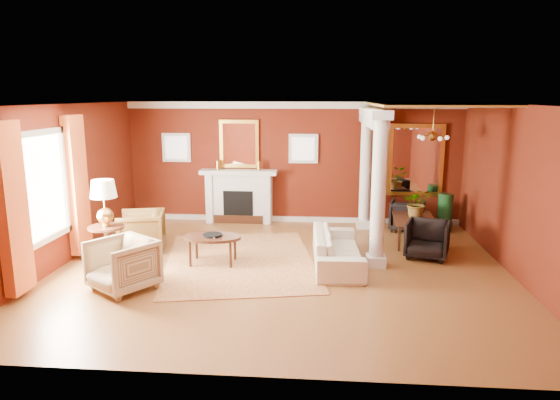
# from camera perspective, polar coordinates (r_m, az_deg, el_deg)

# --- Properties ---
(ground) EXTENTS (8.00, 8.00, 0.00)m
(ground) POSITION_cam_1_polar(r_m,az_deg,el_deg) (9.01, 0.16, -7.90)
(ground) COLOR brown
(ground) RESTS_ON ground
(room_shell) EXTENTS (8.04, 7.04, 2.92)m
(room_shell) POSITION_cam_1_polar(r_m,az_deg,el_deg) (8.54, 0.16, 4.94)
(room_shell) COLOR #53180B
(room_shell) RESTS_ON ground
(fireplace) EXTENTS (1.85, 0.42, 1.29)m
(fireplace) POSITION_cam_1_polar(r_m,az_deg,el_deg) (12.18, -4.70, 0.45)
(fireplace) COLOR silver
(fireplace) RESTS_ON ground
(overmantel_mirror) EXTENTS (0.95, 0.07, 1.15)m
(overmantel_mirror) POSITION_cam_1_polar(r_m,az_deg,el_deg) (12.12, -4.70, 6.40)
(overmantel_mirror) COLOR gold
(overmantel_mirror) RESTS_ON fireplace
(flank_window_left) EXTENTS (0.70, 0.07, 0.70)m
(flank_window_left) POSITION_cam_1_polar(r_m,az_deg,el_deg) (12.49, -11.75, 5.90)
(flank_window_left) COLOR silver
(flank_window_left) RESTS_ON room_shell
(flank_window_right) EXTENTS (0.70, 0.07, 0.70)m
(flank_window_right) POSITION_cam_1_polar(r_m,az_deg,el_deg) (11.99, 2.69, 5.89)
(flank_window_right) COLOR silver
(flank_window_right) RESTS_ON room_shell
(left_window) EXTENTS (0.21, 2.55, 2.60)m
(left_window) POSITION_cam_1_polar(r_m,az_deg,el_deg) (9.23, -25.04, 0.60)
(left_window) COLOR white
(left_window) RESTS_ON room_shell
(column_front) EXTENTS (0.36, 0.36, 2.80)m
(column_front) POSITION_cam_1_polar(r_m,az_deg,el_deg) (8.96, 11.22, 1.22)
(column_front) COLOR silver
(column_front) RESTS_ON ground
(column_back) EXTENTS (0.36, 0.36, 2.80)m
(column_back) POSITION_cam_1_polar(r_m,az_deg,el_deg) (11.61, 9.77, 3.68)
(column_back) COLOR silver
(column_back) RESTS_ON ground
(header_beam) EXTENTS (0.30, 3.20, 0.32)m
(header_beam) POSITION_cam_1_polar(r_m,az_deg,el_deg) (10.41, 10.51, 9.32)
(header_beam) COLOR silver
(header_beam) RESTS_ON column_front
(amber_ceiling) EXTENTS (2.30, 3.40, 0.04)m
(amber_ceiling) POSITION_cam_1_polar(r_m,az_deg,el_deg) (10.43, 17.05, 10.38)
(amber_ceiling) COLOR gold
(amber_ceiling) RESTS_ON room_shell
(dining_mirror) EXTENTS (1.30, 0.07, 1.70)m
(dining_mirror) POSITION_cam_1_polar(r_m,az_deg,el_deg) (12.21, 15.24, 4.41)
(dining_mirror) COLOR gold
(dining_mirror) RESTS_ON room_shell
(chandelier) EXTENTS (0.60, 0.62, 0.75)m
(chandelier) POSITION_cam_1_polar(r_m,az_deg,el_deg) (10.52, 17.05, 6.99)
(chandelier) COLOR #BC8E3B
(chandelier) RESTS_ON room_shell
(crown_trim) EXTENTS (8.00, 0.08, 0.16)m
(crown_trim) POSITION_cam_1_polar(r_m,az_deg,el_deg) (11.93, 1.51, 10.78)
(crown_trim) COLOR silver
(crown_trim) RESTS_ON room_shell
(base_trim) EXTENTS (8.00, 0.08, 0.12)m
(base_trim) POSITION_cam_1_polar(r_m,az_deg,el_deg) (12.30, 1.44, -2.18)
(base_trim) COLOR silver
(base_trim) RESTS_ON ground
(rug) EXTENTS (3.32, 4.04, 0.01)m
(rug) POSITION_cam_1_polar(r_m,az_deg,el_deg) (9.47, -4.60, -6.91)
(rug) COLOR maroon
(rug) RESTS_ON ground
(sofa) EXTENTS (0.71, 2.15, 0.83)m
(sofa) POSITION_cam_1_polar(r_m,az_deg,el_deg) (9.15, 6.60, -4.93)
(sofa) COLOR beige
(sofa) RESTS_ON ground
(armchair_leopard) EXTENTS (0.97, 1.01, 0.88)m
(armchair_leopard) POSITION_cam_1_polar(r_m,az_deg,el_deg) (10.33, -15.56, -3.20)
(armchair_leopard) COLOR black
(armchair_leopard) RESTS_ON ground
(armchair_stripe) EXTENTS (1.20, 1.19, 0.91)m
(armchair_stripe) POSITION_cam_1_polar(r_m,az_deg,el_deg) (8.34, -17.56, -6.82)
(armchair_stripe) COLOR tan
(armchair_stripe) RESTS_ON ground
(coffee_table) EXTENTS (1.06, 1.06, 0.53)m
(coffee_table) POSITION_cam_1_polar(r_m,az_deg,el_deg) (9.23, -7.71, -4.36)
(coffee_table) COLOR black
(coffee_table) RESTS_ON ground
(coffee_book) EXTENTS (0.15, 0.05, 0.21)m
(coffee_book) POSITION_cam_1_polar(r_m,az_deg,el_deg) (9.16, -8.07, -3.52)
(coffee_book) COLOR black
(coffee_book) RESTS_ON coffee_table
(side_table) EXTENTS (0.63, 0.63, 1.59)m
(side_table) POSITION_cam_1_polar(r_m,az_deg,el_deg) (9.45, -19.41, -0.86)
(side_table) COLOR black
(side_table) RESTS_ON ground
(dining_table) EXTENTS (0.63, 1.53, 0.84)m
(dining_table) POSITION_cam_1_polar(r_m,az_deg,el_deg) (10.86, 15.19, -2.56)
(dining_table) COLOR black
(dining_table) RESTS_ON ground
(dining_chair_near) EXTENTS (0.95, 0.92, 0.79)m
(dining_chair_near) POSITION_cam_1_polar(r_m,az_deg,el_deg) (9.92, 16.49, -4.15)
(dining_chair_near) COLOR black
(dining_chair_near) RESTS_ON ground
(dining_chair_far) EXTENTS (0.90, 0.86, 0.78)m
(dining_chair_far) POSITION_cam_1_polar(r_m,az_deg,el_deg) (11.79, 14.34, -1.54)
(dining_chair_far) COLOR black
(dining_chair_far) RESTS_ON ground
(green_urn) EXTENTS (0.37, 0.37, 0.89)m
(green_urn) POSITION_cam_1_polar(r_m,az_deg,el_deg) (11.94, 18.29, -1.81)
(green_urn) COLOR #133D19
(green_urn) RESTS_ON ground
(potted_plant) EXTENTS (0.61, 0.67, 0.49)m
(potted_plant) POSITION_cam_1_polar(r_m,az_deg,el_deg) (10.77, 15.49, 0.91)
(potted_plant) COLOR #26591E
(potted_plant) RESTS_ON dining_table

